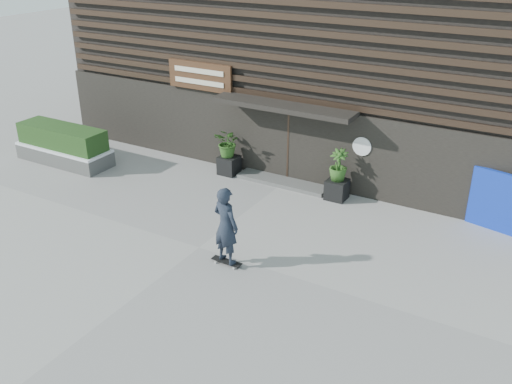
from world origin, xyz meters
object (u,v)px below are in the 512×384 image
Objects in this scene: blue_tarp at (503,203)px; skateboarder at (226,226)px; raised_bed at (65,155)px; planter_pot_left at (229,165)px; planter_pot_right at (337,189)px.

skateboarder is (-5.37, -5.01, 0.23)m from blue_tarp.
planter_pot_left is at bearing 19.71° from raised_bed.
skateboarder reaches higher than planter_pot_left.
planter_pot_left is 5.60m from skateboarder.
planter_pot_left is 0.17× the size of raised_bed.
raised_bed is 8.87m from skateboarder.
blue_tarp reaches higher than planter_pot_right.
planter_pot_left is 1.00× the size of planter_pot_right.
raised_bed is at bearing 161.84° from skateboarder.
planter_pot_right is 0.30× the size of skateboarder.
blue_tarp is at bearing 43.02° from skateboarder.
raised_bed is at bearing -168.07° from planter_pot_right.
skateboarder reaches higher than raised_bed.
planter_pot_right is at bearing -163.70° from blue_tarp.
raised_bed is (-5.46, -1.96, -0.05)m from planter_pot_left.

